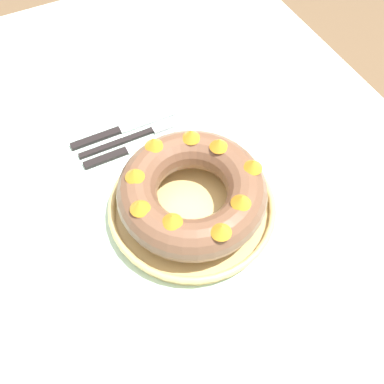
% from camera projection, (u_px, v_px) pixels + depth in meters
% --- Properties ---
extents(ground_plane, '(8.00, 8.00, 0.00)m').
position_uv_depth(ground_plane, '(182.00, 341.00, 1.43)').
color(ground_plane, brown).
extents(dining_table, '(1.44, 1.05, 0.77)m').
position_uv_depth(dining_table, '(176.00, 239.00, 0.87)').
color(dining_table, silver).
rests_on(dining_table, ground_plane).
extents(serving_dish, '(0.29, 0.29, 0.03)m').
position_uv_depth(serving_dish, '(192.00, 207.00, 0.79)').
color(serving_dish, tan).
rests_on(serving_dish, dining_table).
extents(bundt_cake, '(0.25, 0.25, 0.09)m').
position_uv_depth(bundt_cake, '(192.00, 191.00, 0.75)').
color(bundt_cake, brown).
rests_on(bundt_cake, serving_dish).
extents(fork, '(0.02, 0.22, 0.01)m').
position_uv_depth(fork, '(139.00, 135.00, 0.90)').
color(fork, black).
rests_on(fork, dining_table).
extents(serving_knife, '(0.02, 0.23, 0.01)m').
position_uv_depth(serving_knife, '(118.00, 131.00, 0.90)').
color(serving_knife, black).
rests_on(serving_knife, dining_table).
extents(cake_knife, '(0.02, 0.19, 0.01)m').
position_uv_depth(cake_knife, '(125.00, 151.00, 0.87)').
color(cake_knife, black).
rests_on(cake_knife, dining_table).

